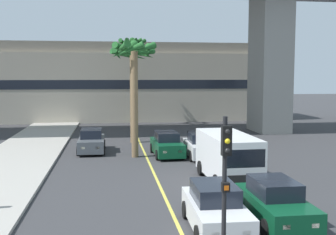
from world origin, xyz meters
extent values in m
cube|color=#DBCC4C|center=(0.00, 24.00, 0.00)|extent=(0.14, 56.00, 0.01)
cube|color=gray|center=(12.47, 35.13, 6.37)|extent=(2.80, 4.40, 12.75)
cube|color=#BCB29E|center=(0.00, 47.87, 3.85)|extent=(33.23, 8.00, 7.70)
cube|color=gray|center=(0.00, 47.87, 8.30)|extent=(32.56, 7.20, 1.20)
cube|color=black|center=(0.00, 43.85, 4.23)|extent=(29.91, 0.04, 1.00)
cube|color=#4C5156|center=(-3.57, 26.42, 0.58)|extent=(1.70, 4.10, 0.80)
cube|color=black|center=(-3.57, 26.57, 1.26)|extent=(1.40, 2.05, 0.60)
cube|color=#F2EDCC|center=(-3.10, 24.41, 0.63)|extent=(0.24, 0.08, 0.14)
cube|color=#F2EDCC|center=(-4.03, 24.41, 0.63)|extent=(0.24, 0.08, 0.14)
cylinder|color=black|center=(-2.76, 25.15, 0.32)|extent=(0.22, 0.64, 0.64)
cylinder|color=black|center=(-4.37, 25.15, 0.32)|extent=(0.22, 0.64, 0.64)
cylinder|color=black|center=(-2.76, 27.69, 0.32)|extent=(0.22, 0.64, 0.64)
cylinder|color=black|center=(-4.38, 27.69, 0.32)|extent=(0.22, 0.64, 0.64)
cube|color=#0C4728|center=(1.37, 24.33, 0.58)|extent=(1.84, 4.15, 0.80)
cube|color=black|center=(1.36, 24.48, 1.26)|extent=(1.46, 2.10, 0.60)
cube|color=#F2EDCC|center=(1.90, 22.33, 0.63)|extent=(0.24, 0.09, 0.14)
cube|color=#F2EDCC|center=(0.97, 22.30, 0.63)|extent=(0.24, 0.09, 0.14)
cylinder|color=black|center=(2.22, 23.08, 0.32)|extent=(0.24, 0.65, 0.64)
cylinder|color=black|center=(0.60, 23.03, 0.32)|extent=(0.24, 0.65, 0.64)
cylinder|color=black|center=(2.13, 25.62, 0.32)|extent=(0.24, 0.65, 0.64)
cylinder|color=black|center=(0.52, 25.57, 0.32)|extent=(0.24, 0.65, 0.64)
cube|color=#0C4728|center=(3.44, 11.21, 0.58)|extent=(1.70, 4.10, 0.80)
cube|color=black|center=(3.44, 11.36, 1.26)|extent=(1.39, 2.05, 0.60)
cube|color=#F2EDCC|center=(3.91, 9.20, 0.63)|extent=(0.24, 0.08, 0.14)
cube|color=#F2EDCC|center=(2.97, 9.20, 0.63)|extent=(0.24, 0.08, 0.14)
cylinder|color=black|center=(4.25, 9.94, 0.32)|extent=(0.22, 0.64, 0.64)
cylinder|color=black|center=(2.63, 9.94, 0.32)|extent=(0.22, 0.64, 0.64)
cylinder|color=black|center=(4.25, 12.48, 0.32)|extent=(0.22, 0.64, 0.64)
cylinder|color=black|center=(2.63, 12.48, 0.32)|extent=(0.22, 0.64, 0.64)
cube|color=white|center=(1.19, 10.91, 0.58)|extent=(1.79, 4.14, 0.80)
cube|color=black|center=(1.20, 11.06, 1.26)|extent=(1.44, 2.08, 0.60)
cube|color=#F2EDCC|center=(1.61, 8.89, 0.63)|extent=(0.24, 0.09, 0.14)
cube|color=#F2EDCC|center=(0.68, 8.91, 0.63)|extent=(0.24, 0.09, 0.14)
cylinder|color=black|center=(1.97, 9.62, 0.32)|extent=(0.23, 0.64, 0.64)
cylinder|color=black|center=(2.03, 12.16, 0.32)|extent=(0.23, 0.64, 0.64)
cylinder|color=black|center=(0.42, 12.20, 0.32)|extent=(0.23, 0.64, 0.64)
cube|color=white|center=(3.44, 23.51, 0.58)|extent=(1.80, 4.14, 0.80)
cube|color=black|center=(3.44, 23.66, 1.26)|extent=(1.45, 2.08, 0.60)
cube|color=#F2EDCC|center=(3.85, 21.49, 0.63)|extent=(0.24, 0.09, 0.14)
cube|color=#F2EDCC|center=(2.92, 21.51, 0.63)|extent=(0.24, 0.09, 0.14)
cylinder|color=black|center=(4.21, 22.22, 0.32)|extent=(0.24, 0.65, 0.64)
cylinder|color=black|center=(2.60, 22.26, 0.32)|extent=(0.24, 0.65, 0.64)
cylinder|color=black|center=(4.28, 24.76, 0.32)|extent=(0.24, 0.65, 0.64)
cylinder|color=black|center=(2.66, 24.80, 0.32)|extent=(0.24, 0.65, 0.64)
cube|color=white|center=(3.40, 17.22, 1.31)|extent=(2.11, 5.24, 2.10)
cube|color=black|center=(3.45, 14.66, 1.66)|extent=(1.80, 0.12, 0.80)
cube|color=black|center=(3.45, 14.60, 0.73)|extent=(1.70, 0.09, 0.44)
cylinder|color=black|center=(4.38, 15.68, 0.38)|extent=(0.28, 0.77, 0.76)
cylinder|color=black|center=(2.48, 15.64, 0.38)|extent=(0.28, 0.77, 0.76)
cylinder|color=black|center=(4.32, 18.80, 0.38)|extent=(0.28, 0.77, 0.76)
cylinder|color=black|center=(2.42, 18.76, 0.38)|extent=(0.28, 0.77, 0.76)
cylinder|color=black|center=(0.58, 7.66, 2.10)|extent=(0.12, 0.12, 4.20)
cube|color=black|center=(0.58, 7.52, 3.60)|extent=(0.24, 0.20, 0.76)
sphere|color=black|center=(0.58, 7.42, 3.84)|extent=(0.14, 0.14, 0.14)
sphere|color=yellow|center=(0.58, 7.42, 3.60)|extent=(0.14, 0.14, 0.14)
sphere|color=black|center=(0.58, 7.42, 3.36)|extent=(0.14, 0.14, 0.14)
cube|color=black|center=(0.58, 7.54, 2.40)|extent=(0.20, 0.16, 0.24)
cube|color=orange|center=(0.58, 7.46, 2.40)|extent=(0.12, 0.03, 0.12)
cylinder|color=brown|center=(-0.72, 24.19, 3.48)|extent=(0.43, 0.43, 6.97)
sphere|color=#236028|center=(-0.72, 24.19, 7.12)|extent=(0.60, 0.60, 0.60)
cone|color=#236028|center=(0.16, 24.11, 6.85)|extent=(0.61, 1.87, 0.93)
cone|color=#236028|center=(-0.20, 24.91, 6.91)|extent=(1.74, 1.44, 0.84)
cone|color=#236028|center=(-0.94, 25.06, 6.84)|extent=(1.88, 0.88, 0.96)
cone|color=#236028|center=(-1.47, 24.68, 6.88)|extent=(1.37, 1.77, 0.89)
cone|color=#236028|center=(-1.54, 23.83, 6.91)|extent=(1.14, 1.86, 0.84)
cone|color=#236028|center=(-1.01, 23.35, 6.79)|extent=(1.87, 1.01, 1.03)
cone|color=#236028|center=(-0.15, 23.51, 6.88)|extent=(1.69, 1.52, 0.88)
cylinder|color=brown|center=(0.10, 41.50, 4.33)|extent=(0.38, 0.38, 8.66)
sphere|color=#236028|center=(0.10, 41.50, 8.81)|extent=(0.60, 0.60, 0.60)
cone|color=#236028|center=(1.04, 41.53, 8.60)|extent=(0.49, 1.95, 0.83)
cone|color=#236028|center=(0.74, 42.19, 8.46)|extent=(1.71, 1.63, 1.07)
cone|color=#236028|center=(0.30, 42.42, 8.57)|extent=(1.99, 0.84, 0.88)
cone|color=#236028|center=(-0.35, 42.33, 8.44)|extent=(1.90, 1.30, 1.10)
cone|color=#236028|center=(-0.75, 41.90, 8.48)|extent=(1.22, 1.93, 1.04)
cone|color=#236028|center=(-0.78, 41.16, 8.45)|extent=(1.10, 1.95, 1.08)
cone|color=#236028|center=(-0.29, 40.64, 8.44)|extent=(1.93, 1.20, 1.10)
cone|color=#236028|center=(0.13, 40.56, 8.53)|extent=(1.95, 0.49, 0.96)
cone|color=#236028|center=(0.88, 40.97, 8.55)|extent=(1.45, 1.85, 0.92)
cylinder|color=brown|center=(-0.51, 30.13, 3.48)|extent=(0.42, 0.42, 6.96)
sphere|color=#236028|center=(-0.51, 30.13, 7.11)|extent=(0.60, 0.60, 0.60)
cone|color=#236028|center=(0.65, 30.10, 6.85)|extent=(0.50, 2.39, 0.94)
cone|color=#236028|center=(0.36, 30.90, 6.85)|extent=(1.90, 2.07, 0.94)
cone|color=#236028|center=(-0.48, 31.29, 6.81)|extent=(2.38, 0.50, 1.01)
cone|color=#236028|center=(-1.16, 31.10, 6.83)|extent=(2.22, 1.68, 0.97)
cone|color=#236028|center=(-1.65, 30.40, 6.81)|extent=(0.98, 2.41, 1.00)
cone|color=#236028|center=(-1.62, 29.74, 6.88)|extent=(1.20, 2.39, 0.89)
cone|color=#236028|center=(-1.07, 29.10, 6.88)|extent=(2.30, 1.52, 0.88)
cone|color=#236028|center=(-0.23, 28.99, 6.87)|extent=(2.41, 1.00, 0.90)
cone|color=#236028|center=(0.45, 29.47, 6.90)|extent=(1.69, 2.22, 0.84)
camera|label=1|loc=(-2.32, -2.71, 5.24)|focal=45.32mm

